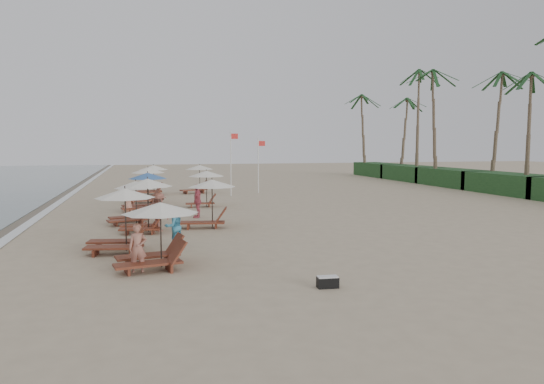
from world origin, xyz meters
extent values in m
plane|color=tan|center=(0.00, 0.00, 0.00)|extent=(160.00, 160.00, 0.00)
cube|color=#6B5E4C|center=(-12.50, 10.00, 0.00)|extent=(3.20, 140.00, 0.01)
cube|color=white|center=(-11.20, 10.00, 0.01)|extent=(0.50, 140.00, 0.02)
cube|color=#193D1C|center=(22.00, 14.50, 0.80)|extent=(3.20, 8.00, 1.60)
cube|color=#193D1C|center=(22.00, 22.00, 0.80)|extent=(3.20, 8.00, 1.60)
cube|color=#193D1C|center=(22.00, 29.50, 0.80)|extent=(3.20, 8.00, 1.60)
cube|color=#193D1C|center=(22.00, 37.00, 0.80)|extent=(3.20, 8.00, 1.60)
cylinder|color=brown|center=(22.00, 12.80, 4.50)|extent=(0.36, 0.36, 9.00)
cylinder|color=brown|center=(22.90, 18.00, 4.90)|extent=(0.36, 0.36, 9.80)
cylinder|color=brown|center=(21.10, 23.20, 5.30)|extent=(0.36, 0.36, 10.60)
cylinder|color=brown|center=(22.00, 28.40, 5.70)|extent=(0.36, 0.36, 11.40)
cylinder|color=brown|center=(22.90, 33.60, 4.50)|extent=(0.36, 0.36, 9.00)
cylinder|color=brown|center=(21.10, 38.80, 4.90)|extent=(0.36, 0.36, 9.80)
cylinder|color=black|center=(-5.23, -2.76, 1.00)|extent=(0.05, 0.05, 1.99)
cone|color=white|center=(-5.23, -2.76, 1.89)|extent=(2.40, 2.40, 0.35)
cylinder|color=black|center=(-6.38, 0.04, 1.11)|extent=(0.05, 0.05, 2.22)
cone|color=white|center=(-6.38, 0.04, 2.12)|extent=(2.15, 2.15, 0.35)
cylinder|color=black|center=(-5.55, 3.92, 1.15)|extent=(0.05, 0.05, 2.29)
cone|color=white|center=(-5.55, 3.92, 2.19)|extent=(2.18, 2.18, 0.35)
cylinder|color=black|center=(-6.09, 6.63, 1.00)|extent=(0.05, 0.05, 2.00)
cone|color=white|center=(-6.09, 6.63, 1.90)|extent=(2.05, 2.05, 0.35)
cylinder|color=black|center=(-5.47, 11.13, 1.08)|extent=(0.05, 0.05, 2.16)
cone|color=#3864A5|center=(-5.47, 11.13, 2.06)|extent=(2.21, 2.21, 0.35)
cylinder|color=black|center=(-5.42, 14.98, 1.14)|extent=(0.05, 0.05, 2.29)
cone|color=white|center=(-5.42, 14.98, 2.19)|extent=(2.13, 2.13, 0.35)
cylinder|color=black|center=(-4.94, 20.92, 1.10)|extent=(0.05, 0.05, 2.19)
cone|color=white|center=(-4.94, 20.92, 2.09)|extent=(2.20, 2.20, 0.35)
cylinder|color=black|center=(-2.61, 4.71, 1.07)|extent=(0.05, 0.05, 2.15)
cone|color=white|center=(-2.61, 4.71, 2.05)|extent=(2.24, 2.24, 0.35)
cylinder|color=black|center=(-1.91, 12.58, 1.07)|extent=(0.05, 0.05, 2.15)
cone|color=white|center=(-1.91, 12.58, 2.05)|extent=(2.24, 2.24, 0.35)
cylinder|color=black|center=(-1.36, 21.50, 1.07)|extent=(0.05, 0.05, 2.15)
cone|color=white|center=(-1.36, 21.50, 2.05)|extent=(2.24, 2.24, 0.35)
imported|color=#A36A58|center=(-5.93, -3.19, 0.74)|extent=(0.57, 0.40, 1.48)
imported|color=teal|center=(-4.65, 0.41, 0.77)|extent=(0.94, 0.87, 1.55)
imported|color=#905749|center=(-5.08, 4.06, 0.87)|extent=(1.20, 1.28, 1.73)
imported|color=#BF4C5A|center=(-2.98, 7.78, 0.89)|extent=(0.67, 1.12, 1.79)
imported|color=tan|center=(-6.56, 10.45, 0.81)|extent=(0.87, 0.94, 1.62)
cube|color=black|center=(-0.95, -6.23, 0.14)|extent=(0.60, 0.33, 0.29)
cube|color=silver|center=(-0.95, -6.23, 0.30)|extent=(0.57, 0.31, 0.04)
cylinder|color=silver|center=(0.62, 18.32, 2.43)|extent=(0.08, 0.08, 4.86)
cube|color=red|center=(0.90, 18.32, 4.46)|extent=(0.55, 0.02, 0.40)
cylinder|color=silver|center=(3.15, 20.21, 2.17)|extent=(0.08, 0.08, 4.33)
cube|color=red|center=(3.43, 20.21, 3.93)|extent=(0.55, 0.02, 0.40)
camera|label=1|loc=(-5.72, -18.74, 3.87)|focal=33.24mm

